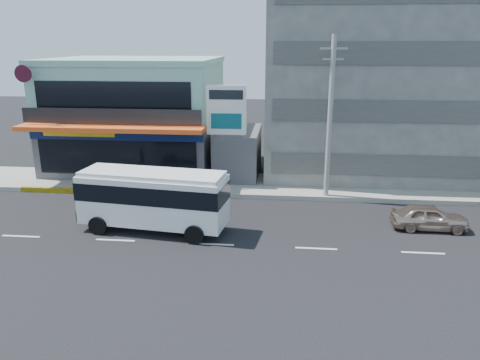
% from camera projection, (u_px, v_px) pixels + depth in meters
% --- Properties ---
extents(ground, '(120.00, 120.00, 0.00)m').
position_uv_depth(ground, '(214.00, 244.00, 23.01)').
color(ground, black).
rests_on(ground, ground).
extents(sidewalk, '(70.00, 5.00, 0.30)m').
position_uv_depth(sidewalk, '(308.00, 187.00, 31.56)').
color(sidewalk, gray).
rests_on(sidewalk, ground).
extents(shop_building, '(12.40, 11.70, 8.00)m').
position_uv_depth(shop_building, '(138.00, 117.00, 35.92)').
color(shop_building, '#48474C').
rests_on(shop_building, ground).
extents(concrete_building, '(16.00, 12.00, 14.00)m').
position_uv_depth(concrete_building, '(378.00, 78.00, 34.38)').
color(concrete_building, gray).
rests_on(concrete_building, ground).
extents(gap_structure, '(3.00, 6.00, 3.50)m').
position_uv_depth(gap_structure, '(238.00, 154.00, 33.96)').
color(gap_structure, '#48474C').
rests_on(gap_structure, ground).
extents(satellite_dish, '(1.50, 1.50, 0.15)m').
position_uv_depth(satellite_dish, '(237.00, 131.00, 32.48)').
color(satellite_dish, slate).
rests_on(satellite_dish, gap_structure).
extents(billboard, '(2.60, 0.18, 6.90)m').
position_uv_depth(billboard, '(226.00, 116.00, 30.43)').
color(billboard, gray).
rests_on(billboard, ground).
extents(utility_pole_near, '(1.60, 0.30, 10.00)m').
position_uv_depth(utility_pole_near, '(330.00, 118.00, 28.03)').
color(utility_pole_near, '#999993').
rests_on(utility_pole_near, ground).
extents(minibus, '(7.90, 3.46, 3.20)m').
position_uv_depth(minibus, '(153.00, 196.00, 24.22)').
color(minibus, white).
rests_on(minibus, ground).
extents(sedan, '(3.96, 1.66, 1.34)m').
position_uv_depth(sedan, '(429.00, 217.00, 24.71)').
color(sedan, '#C6AA97').
rests_on(sedan, ground).
extents(motorcycle_rider, '(1.70, 0.91, 2.07)m').
position_uv_depth(motorcycle_rider, '(119.00, 188.00, 29.59)').
color(motorcycle_rider, '#551D0C').
rests_on(motorcycle_rider, ground).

